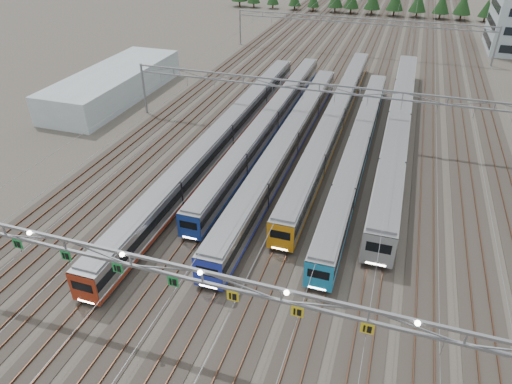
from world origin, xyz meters
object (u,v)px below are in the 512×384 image
(train_c, at_px, (288,143))
(gantry_mid, at_px, (319,94))
(train_e, at_px, (358,147))
(gantry_far, at_px, (360,25))
(train_d, at_px, (335,118))
(west_shed, at_px, (114,84))
(train_b, at_px, (270,120))
(train_f, at_px, (398,125))
(train_a, at_px, (224,135))
(gantry_near, at_px, (201,280))

(train_c, height_order, gantry_mid, gantry_mid)
(train_e, xyz_separation_m, gantry_mid, (-6.75, 5.86, 4.45))
(gantry_far, bearing_deg, gantry_mid, -90.00)
(train_d, relative_size, gantry_far, 1.08)
(west_shed, bearing_deg, gantry_far, 47.75)
(train_b, bearing_deg, train_f, 10.60)
(train_a, distance_m, train_d, 17.21)
(train_e, height_order, gantry_far, gantry_far)
(train_e, relative_size, gantry_mid, 0.92)
(gantry_far, bearing_deg, train_b, -98.34)
(gantry_near, relative_size, west_shed, 1.88)
(train_a, xyz_separation_m, gantry_mid, (11.25, 8.11, 4.37))
(train_d, distance_m, west_shed, 39.01)
(gantry_far, bearing_deg, train_f, -75.24)
(train_c, xyz_separation_m, west_shed, (-34.46, 12.36, 0.29))
(train_d, bearing_deg, gantry_mid, -131.29)
(train_e, height_order, train_f, train_f)
(train_a, height_order, gantry_mid, gantry_mid)
(train_c, bearing_deg, gantry_near, -86.10)
(train_a, bearing_deg, train_b, 57.44)
(train_b, bearing_deg, west_shed, 169.32)
(train_b, relative_size, train_c, 1.03)
(train_f, xyz_separation_m, west_shed, (-47.96, 2.28, 0.06))
(train_c, xyz_separation_m, train_d, (4.50, 10.34, -0.04))
(train_d, bearing_deg, gantry_near, -93.08)
(train_a, relative_size, train_f, 1.06)
(train_c, bearing_deg, train_a, -177.87)
(train_d, xyz_separation_m, west_shed, (-38.96, 2.03, 0.32))
(gantry_far, xyz_separation_m, west_shed, (-36.71, -40.41, -4.05))
(train_b, xyz_separation_m, gantry_mid, (6.75, 1.06, 4.50))
(train_d, xyz_separation_m, train_e, (4.50, -8.43, -0.08))
(train_a, bearing_deg, train_f, 24.84)
(train_a, distance_m, train_f, 24.80)
(gantry_far, height_order, west_shed, gantry_far)
(gantry_far, bearing_deg, west_shed, -132.25)
(train_a, relative_size, gantry_near, 1.11)
(west_shed, bearing_deg, train_f, -2.72)
(train_d, distance_m, gantry_far, 42.72)
(train_a, bearing_deg, west_shed, 153.49)
(train_c, distance_m, train_d, 11.27)
(train_a, relative_size, train_e, 1.20)
(west_shed, bearing_deg, train_a, -26.51)
(train_c, bearing_deg, west_shed, 160.27)
(train_a, xyz_separation_m, gantry_near, (11.20, -32.01, 5.07))
(train_a, bearing_deg, train_d, 38.32)
(train_a, bearing_deg, train_c, 2.13)
(train_e, bearing_deg, train_d, 118.10)
(gantry_mid, distance_m, west_shed, 37.22)
(train_a, relative_size, gantry_mid, 1.11)
(train_a, xyz_separation_m, train_b, (4.50, 7.05, -0.12))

